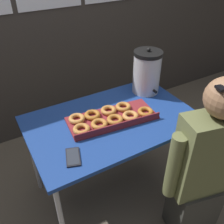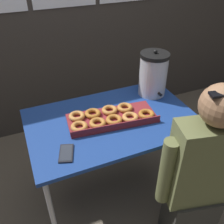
{
  "view_description": "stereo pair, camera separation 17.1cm",
  "coord_description": "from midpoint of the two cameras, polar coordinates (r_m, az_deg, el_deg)",
  "views": [
    {
      "loc": [
        -0.7,
        -1.21,
        1.81
      ],
      "look_at": [
        -0.0,
        0.0,
        0.82
      ],
      "focal_mm": 40.0,
      "sensor_mm": 36.0,
      "label": 1
    },
    {
      "loc": [
        -0.54,
        -1.29,
        1.81
      ],
      "look_at": [
        -0.0,
        0.0,
        0.82
      ],
      "focal_mm": 40.0,
      "sensor_mm": 36.0,
      "label": 2
    }
  ],
  "objects": [
    {
      "name": "coffee_urn",
      "position": [
        2.0,
        5.5,
        9.04
      ],
      "size": [
        0.22,
        0.25,
        0.37
      ],
      "color": "silver",
      "rests_on": "folding_table"
    },
    {
      "name": "cell_phone",
      "position": [
        1.49,
        -12.22,
        -10.15
      ],
      "size": [
        0.12,
        0.17,
        0.01
      ],
      "rotation": [
        0.0,
        0.0,
        -0.32
      ],
      "color": "black",
      "rests_on": "folding_table"
    },
    {
      "name": "folding_table",
      "position": [
        1.78,
        -2.74,
        -3.12
      ],
      "size": [
        1.17,
        0.74,
        0.76
      ],
      "color": "navy",
      "rests_on": "ground"
    },
    {
      "name": "person_seated",
      "position": [
        1.67,
        17.42,
        -12.58
      ],
      "size": [
        0.52,
        0.28,
        1.25
      ],
      "rotation": [
        0.0,
        0.0,
        2.92
      ],
      "color": "#33332D",
      "rests_on": "ground"
    },
    {
      "name": "back_wall",
      "position": [
        2.53,
        -16.03,
        21.03
      ],
      "size": [
        6.0,
        0.11,
        2.46
      ],
      "color": "#38332D",
      "rests_on": "ground"
    },
    {
      "name": "ground_plane",
      "position": [
        2.28,
        -2.23,
        -17.01
      ],
      "size": [
        12.0,
        12.0,
        0.0
      ],
      "primitive_type": "plane",
      "color": "brown"
    },
    {
      "name": "donut_box",
      "position": [
        1.73,
        -3.28,
        -1.33
      ],
      "size": [
        0.64,
        0.33,
        0.05
      ],
      "rotation": [
        0.0,
        0.0,
        -0.11
      ],
      "color": "maroon",
      "rests_on": "folding_table"
    }
  ]
}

